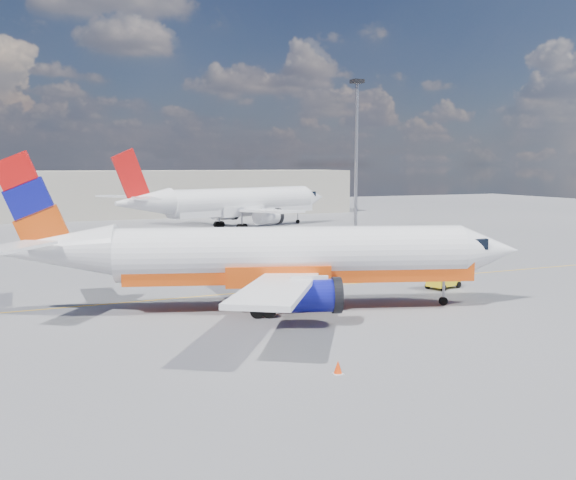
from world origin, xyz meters
name	(u,v)px	position (x,y,z in m)	size (l,w,h in m)	color
ground	(317,296)	(0.00, 0.00, 0.00)	(240.00, 240.00, 0.00)	slate
taxi_line	(299,288)	(0.00, 3.00, 0.01)	(70.00, 0.15, 0.01)	yellow
terminal_main	(159,193)	(5.00, 75.00, 4.00)	(70.00, 14.00, 8.00)	#B6B09D
main_jet	(276,257)	(-4.15, -2.64, 3.32)	(32.86, 24.98, 9.97)	white
second_jet	(236,203)	(9.93, 46.62, 3.69)	(36.42, 27.61, 11.08)	white
gse_tug	(443,277)	(9.61, -1.36, 0.84)	(2.81, 2.25, 1.78)	black
traffic_cone	(338,368)	(-6.49, -15.48, 0.29)	(0.43, 0.43, 0.60)	white
floodlight_mast	(356,142)	(22.92, 35.35, 12.04)	(1.47, 1.47, 20.09)	#95949C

